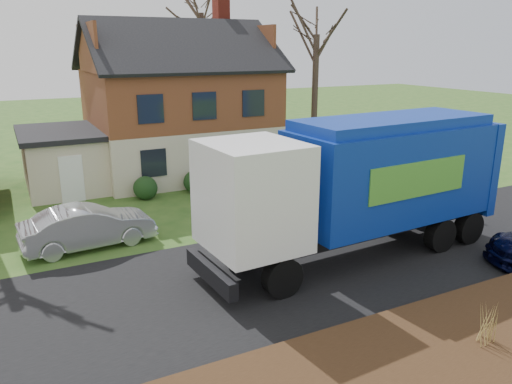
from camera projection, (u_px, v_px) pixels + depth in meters
name	position (u px, v px, depth m)	size (l,w,h in m)	color
ground	(270.00, 277.00, 15.12)	(120.00, 120.00, 0.00)	#2B521B
road	(270.00, 277.00, 15.11)	(80.00, 7.00, 0.02)	black
mulch_verge	(390.00, 370.00, 10.55)	(80.00, 3.50, 0.30)	#301E10
main_house	(170.00, 99.00, 26.52)	(12.95, 8.95, 9.26)	beige
garbage_truck	(364.00, 179.00, 16.06)	(10.72, 3.40, 4.53)	black
silver_sedan	(88.00, 227.00, 17.21)	(1.56, 4.46, 1.47)	#B3B6BB
tree_front_east	(318.00, 10.00, 25.50)	(3.76, 3.76, 10.45)	#3B2D23
grass_clump_mid	(487.00, 322.00, 11.11)	(0.37, 0.30, 1.03)	#A78949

